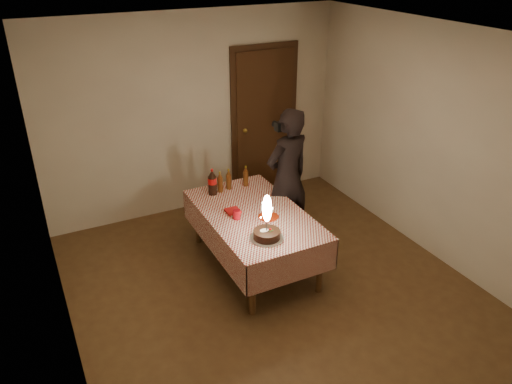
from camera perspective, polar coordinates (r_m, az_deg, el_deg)
ground at (r=5.35m, az=2.42°, el=-11.51°), size 4.00×4.50×0.01m
room_shell at (r=4.59m, az=2.73°, el=5.58°), size 4.04×4.54×2.62m
dining_table at (r=5.46m, az=-0.24°, el=-3.25°), size 1.02×1.72×0.67m
birthday_cake at (r=4.91m, az=1.24°, el=-4.09°), size 0.33×0.33×0.48m
red_plate at (r=5.34m, az=1.42°, el=-2.81°), size 0.22×0.22×0.01m
red_cup at (r=5.28m, az=-2.23°, el=-2.60°), size 0.08×0.08×0.10m
clear_cup at (r=5.43m, az=1.10°, el=-1.76°), size 0.07×0.07×0.09m
napkin_stack at (r=5.44m, az=-2.68°, el=-2.16°), size 0.15×0.15×0.02m
cola_bottle at (r=5.77m, az=-5.02°, el=1.14°), size 0.10×0.10×0.32m
amber_bottle_left at (r=5.83m, az=-4.13°, el=1.10°), size 0.06×0.06×0.26m
amber_bottle_right at (r=5.97m, az=-1.18°, el=1.79°), size 0.06×0.06×0.26m
amber_bottle_mid at (r=5.89m, az=-3.14°, el=1.42°), size 0.06×0.06×0.26m
photographer at (r=5.83m, az=3.59°, el=1.67°), size 0.68×0.52×1.68m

